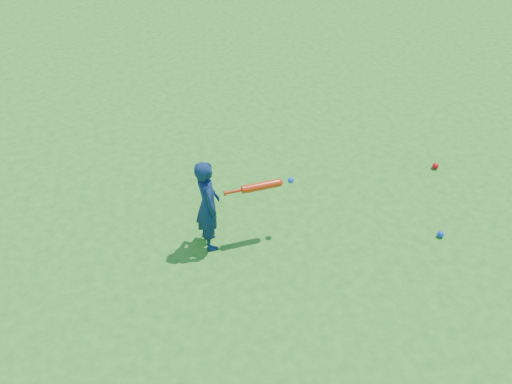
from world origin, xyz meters
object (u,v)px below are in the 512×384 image
Objects in this scene: ground_ball_red at (435,166)px; bat_swing at (264,186)px; child at (208,205)px; ground_ball_blue at (441,234)px.

bat_swing reaches higher than ground_ball_red.
bat_swing is (0.57, 0.03, 0.14)m from child.
child is at bearing -163.77° from ground_ball_red.
ground_ball_red is at bearing 67.69° from ground_ball_blue.
bat_swing is at bearing 168.35° from ground_ball_blue.
bat_swing reaches higher than ground_ball_blue.
ground_ball_blue is (-0.49, -1.19, -0.00)m from ground_ball_red.
child is at bearing 171.71° from ground_ball_blue.
ground_ball_red is 1.28m from ground_ball_blue.
child is 14.19× the size of ground_ball_blue.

